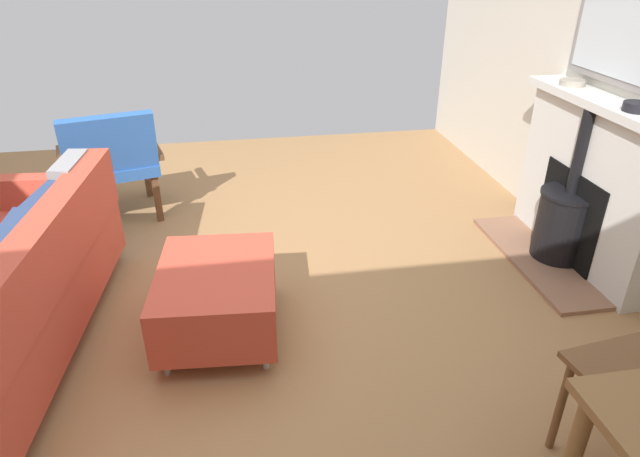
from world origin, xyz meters
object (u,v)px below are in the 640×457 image
sofa (2,297)px  fireplace (583,194)px  mantel_bowl_near (573,82)px  ottoman (218,295)px  mantel_bowl_far (637,106)px  armchair_accent (111,159)px

sofa → fireplace: bearing=-172.9°
mantel_bowl_near → sofa: size_ratio=0.08×
sofa → ottoman: 0.99m
fireplace → mantel_bowl_far: size_ratio=9.06×
sofa → ottoman: (-0.98, -0.01, -0.11)m
mantel_bowl_far → sofa: mantel_bowl_far is taller
mantel_bowl_near → armchair_accent: size_ratio=0.18×
ottoman → mantel_bowl_near: bearing=-161.9°
sofa → mantel_bowl_far: bearing=-177.2°
fireplace → ottoman: fireplace is taller
mantel_bowl_near → mantel_bowl_far: mantel_bowl_far is taller
mantel_bowl_far → ottoman: bearing=3.7°
fireplace → ottoman: bearing=9.8°
fireplace → armchair_accent: (2.92, -1.07, 0.02)m
ottoman → armchair_accent: 1.63m
ottoman → fireplace: bearing=-170.2°
mantel_bowl_near → ottoman: bearing=18.1°
mantel_bowl_near → sofa: bearing=13.0°
fireplace → mantel_bowl_far: bearing=91.7°
sofa → armchair_accent: armchair_accent is taller
mantel_bowl_near → armchair_accent: 3.07m
sofa → mantel_bowl_near: bearing=-167.0°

